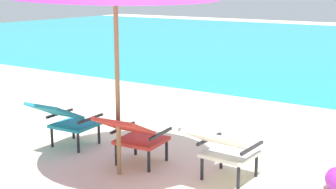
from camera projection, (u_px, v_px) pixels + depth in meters
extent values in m
plane|color=beige|center=(276.00, 99.00, 9.10)|extent=(40.00, 40.00, 0.00)
cube|color=teal|center=(75.00, 125.00, 6.39)|extent=(0.55, 0.53, 0.04)
cube|color=teal|center=(55.00, 111.00, 6.02)|extent=(0.55, 0.55, 0.27)
cylinder|color=black|center=(73.00, 129.00, 6.71)|extent=(0.04, 0.04, 0.26)
cylinder|color=black|center=(99.00, 134.00, 6.49)|extent=(0.04, 0.04, 0.26)
cylinder|color=black|center=(52.00, 137.00, 6.35)|extent=(0.04, 0.04, 0.26)
cylinder|color=black|center=(78.00, 143.00, 6.14)|extent=(0.04, 0.04, 0.26)
cube|color=black|center=(60.00, 113.00, 6.49)|extent=(0.06, 0.50, 0.03)
cube|color=black|center=(91.00, 119.00, 6.24)|extent=(0.06, 0.50, 0.03)
cube|color=red|center=(142.00, 140.00, 5.75)|extent=(0.57, 0.55, 0.04)
cube|color=red|center=(124.00, 126.00, 5.37)|extent=(0.57, 0.56, 0.27)
cylinder|color=black|center=(135.00, 145.00, 6.06)|extent=(0.04, 0.04, 0.26)
cylinder|color=black|center=(167.00, 150.00, 5.86)|extent=(0.04, 0.04, 0.26)
cylinder|color=black|center=(116.00, 155.00, 5.70)|extent=(0.04, 0.04, 0.26)
cylinder|color=black|center=(149.00, 161.00, 5.50)|extent=(0.04, 0.04, 0.26)
cube|color=black|center=(123.00, 128.00, 5.84)|extent=(0.08, 0.50, 0.03)
cube|color=black|center=(161.00, 134.00, 5.60)|extent=(0.08, 0.50, 0.03)
cube|color=silver|center=(230.00, 154.00, 5.28)|extent=(0.53, 0.52, 0.04)
cube|color=silver|center=(213.00, 139.00, 4.94)|extent=(0.54, 0.53, 0.27)
cylinder|color=black|center=(221.00, 158.00, 5.61)|extent=(0.04, 0.04, 0.26)
cylinder|color=black|center=(256.00, 166.00, 5.36)|extent=(0.04, 0.04, 0.26)
cylinder|color=black|center=(202.00, 168.00, 5.28)|extent=(0.04, 0.04, 0.26)
cylinder|color=black|center=(238.00, 177.00, 5.03)|extent=(0.04, 0.04, 0.26)
cube|color=black|center=(209.00, 139.00, 5.41)|extent=(0.05, 0.50, 0.03)
cube|color=black|center=(252.00, 148.00, 5.11)|extent=(0.05, 0.50, 0.03)
cylinder|color=olive|center=(117.00, 88.00, 5.25)|extent=(0.05, 0.05, 1.97)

